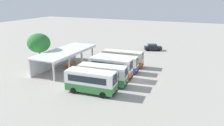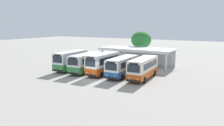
% 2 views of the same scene
% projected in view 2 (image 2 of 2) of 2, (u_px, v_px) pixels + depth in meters
% --- Properties ---
extents(ground_plane, '(180.00, 180.00, 0.00)m').
position_uv_depth(ground_plane, '(91.00, 80.00, 32.66)').
color(ground_plane, '#A39E93').
extents(city_bus_nearest_orange, '(2.77, 7.35, 3.27)m').
position_uv_depth(city_bus_nearest_orange, '(71.00, 60.00, 39.54)').
color(city_bus_nearest_orange, black).
rests_on(city_bus_nearest_orange, ground).
extents(city_bus_second_in_row, '(3.03, 7.82, 3.09)m').
position_uv_depth(city_bus_second_in_row, '(86.00, 62.00, 37.77)').
color(city_bus_second_in_row, black).
rests_on(city_bus_second_in_row, ground).
extents(city_bus_middle_cream, '(2.41, 7.33, 3.34)m').
position_uv_depth(city_bus_middle_cream, '(103.00, 63.00, 36.17)').
color(city_bus_middle_cream, black).
rests_on(city_bus_middle_cream, ground).
extents(city_bus_fourth_amber, '(2.62, 7.89, 2.94)m').
position_uv_depth(city_bus_fourth_amber, '(123.00, 66.00, 34.80)').
color(city_bus_fourth_amber, black).
rests_on(city_bus_fourth_amber, ground).
extents(city_bus_fifth_blue, '(2.72, 8.10, 3.04)m').
position_uv_depth(city_bus_fifth_blue, '(143.00, 67.00, 33.24)').
color(city_bus_fifth_blue, black).
rests_on(city_bus_fifth_blue, ground).
extents(terminal_canopy, '(14.21, 5.48, 3.40)m').
position_uv_depth(terminal_canopy, '(138.00, 52.00, 44.28)').
color(terminal_canopy, silver).
rests_on(terminal_canopy, ground).
extents(waiting_chair_end_by_column, '(0.46, 0.46, 0.86)m').
position_uv_depth(waiting_chair_end_by_column, '(132.00, 63.00, 44.03)').
color(waiting_chair_end_by_column, slate).
rests_on(waiting_chair_end_by_column, ground).
extents(waiting_chair_second_from_end, '(0.46, 0.46, 0.86)m').
position_uv_depth(waiting_chair_second_from_end, '(136.00, 63.00, 43.71)').
color(waiting_chair_second_from_end, slate).
rests_on(waiting_chair_second_from_end, ground).
extents(waiting_chair_middle_seat, '(0.46, 0.46, 0.86)m').
position_uv_depth(waiting_chair_middle_seat, '(139.00, 64.00, 43.27)').
color(waiting_chair_middle_seat, slate).
rests_on(waiting_chair_middle_seat, ground).
extents(waiting_chair_fourth_seat, '(0.46, 0.46, 0.86)m').
position_uv_depth(waiting_chair_fourth_seat, '(142.00, 64.00, 42.98)').
color(waiting_chair_fourth_seat, slate).
rests_on(waiting_chair_fourth_seat, ground).
extents(waiting_chair_fifth_seat, '(0.46, 0.46, 0.86)m').
position_uv_depth(waiting_chair_fifth_seat, '(145.00, 64.00, 42.58)').
color(waiting_chair_fifth_seat, slate).
rests_on(waiting_chair_fifth_seat, ground).
extents(roadside_tree_behind_canopy, '(4.27, 4.27, 6.47)m').
position_uv_depth(roadside_tree_behind_canopy, '(141.00, 40.00, 48.28)').
color(roadside_tree_behind_canopy, brown).
rests_on(roadside_tree_behind_canopy, ground).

